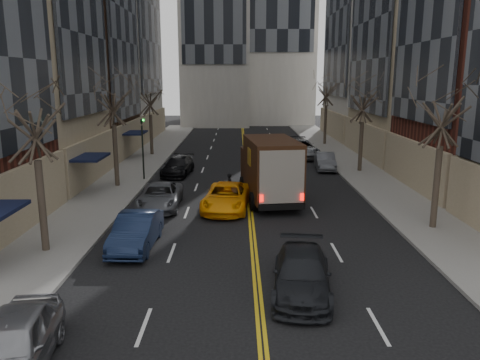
{
  "coord_description": "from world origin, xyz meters",
  "views": [
    {
      "loc": [
        -0.69,
        -10.68,
        7.28
      ],
      "look_at": [
        -0.58,
        12.31,
        2.2
      ],
      "focal_mm": 35.0,
      "sensor_mm": 36.0,
      "label": 1
    }
  ],
  "objects_px": {
    "ups_truck": "(270,170)",
    "observer_sedan": "(302,274)",
    "taxi": "(227,197)",
    "pedestrian": "(230,185)"
  },
  "relations": [
    {
      "from": "ups_truck",
      "to": "pedestrian",
      "type": "distance_m",
      "value": 2.84
    },
    {
      "from": "observer_sedan",
      "to": "pedestrian",
      "type": "distance_m",
      "value": 13.4
    },
    {
      "from": "observer_sedan",
      "to": "taxi",
      "type": "bearing_deg",
      "value": 112.3
    },
    {
      "from": "taxi",
      "to": "ups_truck",
      "type": "bearing_deg",
      "value": 41.6
    },
    {
      "from": "taxi",
      "to": "pedestrian",
      "type": "xyz_separation_m",
      "value": [
        0.13,
        2.77,
        0.03
      ]
    },
    {
      "from": "taxi",
      "to": "pedestrian",
      "type": "distance_m",
      "value": 2.77
    },
    {
      "from": "ups_truck",
      "to": "pedestrian",
      "type": "height_order",
      "value": "ups_truck"
    },
    {
      "from": "ups_truck",
      "to": "observer_sedan",
      "type": "relative_size",
      "value": 1.45
    },
    {
      "from": "ups_truck",
      "to": "taxi",
      "type": "distance_m",
      "value": 3.32
    },
    {
      "from": "taxi",
      "to": "pedestrian",
      "type": "bearing_deg",
      "value": 93.5
    }
  ]
}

